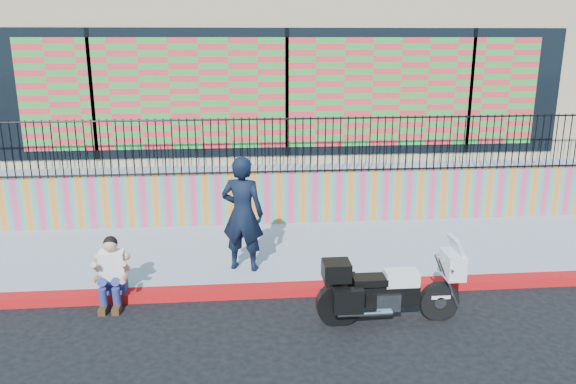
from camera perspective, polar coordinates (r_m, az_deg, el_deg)
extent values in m
plane|color=black|center=(9.35, 2.16, -10.21)|extent=(90.00, 90.00, 0.00)
cube|color=red|center=(9.32, 2.17, -9.80)|extent=(16.00, 0.30, 0.15)
cube|color=#929DB0|center=(10.82, 1.06, -6.09)|extent=(16.00, 3.00, 0.15)
cube|color=#DC3969|center=(12.13, 0.26, -0.58)|extent=(16.00, 0.20, 1.10)
cube|color=#929DB0|center=(17.09, -1.36, 3.87)|extent=(16.00, 10.00, 1.25)
cube|color=tan|center=(16.56, -1.37, 12.66)|extent=(14.00, 8.00, 4.00)
cube|color=black|center=(12.59, -0.12, 9.98)|extent=(12.60, 0.04, 2.80)
cube|color=red|center=(12.56, -0.10, 9.97)|extent=(11.48, 0.02, 2.40)
cylinder|color=black|center=(8.71, 15.09, -10.65)|extent=(0.58, 0.12, 0.58)
cylinder|color=black|center=(8.33, 5.16, -11.39)|extent=(0.58, 0.12, 0.58)
cube|color=black|center=(8.43, 10.29, -10.14)|extent=(0.84, 0.25, 0.30)
cube|color=silver|center=(8.46, 9.97, -10.70)|extent=(0.35, 0.30, 0.26)
cube|color=silver|center=(8.37, 11.43, -8.53)|extent=(0.49, 0.28, 0.21)
cube|color=black|center=(8.26, 8.27, -8.84)|extent=(0.49, 0.30, 0.11)
cube|color=silver|center=(8.54, 16.37, -7.08)|extent=(0.26, 0.46, 0.37)
cube|color=silver|center=(8.45, 16.74, -5.29)|extent=(0.16, 0.41, 0.30)
cube|color=black|center=(8.10, 4.94, -7.95)|extent=(0.39, 0.37, 0.26)
cube|color=black|center=(8.03, 6.16, -10.96)|extent=(0.42, 0.16, 0.35)
cube|color=black|center=(8.50, 5.46, -9.39)|extent=(0.42, 0.16, 0.35)
cube|color=silver|center=(8.68, 15.13, -10.12)|extent=(0.28, 0.14, 0.05)
imported|color=black|center=(9.58, -4.64, -2.21)|extent=(0.84, 0.67, 2.00)
cube|color=navy|center=(9.44, -17.17, -9.07)|extent=(0.36, 0.28, 0.18)
cube|color=white|center=(9.27, -17.39, -7.20)|extent=(0.38, 0.27, 0.54)
sphere|color=tan|center=(9.10, -17.62, -5.20)|extent=(0.21, 0.21, 0.21)
cube|color=#472814|center=(9.15, -18.25, -11.28)|extent=(0.11, 0.26, 0.10)
cube|color=#472814|center=(9.11, -17.00, -11.30)|extent=(0.11, 0.26, 0.10)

